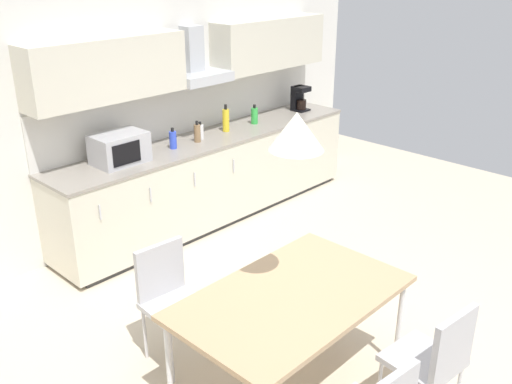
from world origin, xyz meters
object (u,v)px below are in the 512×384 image
at_px(bottle_brown, 197,133).
at_px(chair_far_left, 169,292).
at_px(bottle_yellow, 226,120).
at_px(pendant_lamp, 296,131).
at_px(chair_near_right, 436,356).
at_px(bottle_blue, 173,140).
at_px(bottle_green, 254,116).
at_px(coffee_maker, 299,98).
at_px(bottle_white, 200,132).
at_px(dining_table, 292,300).
at_px(microwave, 120,148).

bearing_deg(bottle_brown, chair_far_left, -136.53).
height_order(bottle_yellow, pendant_lamp, pendant_lamp).
height_order(chair_far_left, chair_near_right, same).
distance_m(bottle_yellow, bottle_blue, 0.77).
bearing_deg(bottle_green, coffee_maker, 0.99).
bearing_deg(bottle_white, bottle_blue, -173.49).
bearing_deg(bottle_green, bottle_white, 179.16).
xyz_separation_m(bottle_brown, dining_table, (-1.25, -2.35, -0.34)).
distance_m(coffee_maker, chair_near_right, 4.21).
bearing_deg(bottle_blue, pendant_lamp, -111.88).
relative_size(bottle_green, bottle_blue, 1.05).
distance_m(chair_far_left, pendant_lamp, 1.57).
relative_size(microwave, chair_far_left, 0.55).
distance_m(chair_far_left, chair_near_right, 1.81).
xyz_separation_m(microwave, bottle_brown, (0.91, -0.03, -0.05)).
xyz_separation_m(bottle_white, pendant_lamp, (-1.34, -2.41, 0.80)).
xyz_separation_m(bottle_blue, chair_far_left, (-1.28, -1.52, -0.49)).
height_order(bottle_green, chair_near_right, bottle_green).
distance_m(dining_table, chair_near_right, 0.92).
relative_size(dining_table, chair_far_left, 1.73).
bearing_deg(microwave, chair_near_right, -90.27).
bearing_deg(pendant_lamp, bottle_brown, 61.90).
xyz_separation_m(microwave, bottle_green, (1.80, 0.01, -0.05)).
distance_m(bottle_white, bottle_blue, 0.40).
distance_m(bottle_yellow, chair_near_right, 3.57).
bearing_deg(pendant_lamp, dining_table, 90.00).
bearing_deg(dining_table, chair_near_right, -68.58).
distance_m(coffee_maker, dining_table, 3.83).
height_order(bottle_brown, bottle_blue, bottle_brown).
bearing_deg(dining_table, coffee_maker, 39.20).
xyz_separation_m(bottle_yellow, bottle_white, (-0.37, -0.00, -0.05)).
relative_size(microwave, chair_near_right, 0.55).
relative_size(coffee_maker, bottle_blue, 1.43).
height_order(bottle_yellow, bottle_brown, bottle_yellow).
height_order(coffee_maker, chair_far_left, coffee_maker).
bearing_deg(bottle_blue, bottle_green, 1.60).
height_order(microwave, bottle_yellow, bottle_yellow).
relative_size(bottle_yellow, chair_far_left, 0.34).
xyz_separation_m(microwave, dining_table, (-0.35, -2.38, -0.38)).
bearing_deg(coffee_maker, dining_table, -140.80).
xyz_separation_m(bottle_brown, chair_near_right, (-0.92, -3.19, -0.50)).
height_order(microwave, coffee_maker, coffee_maker).
relative_size(microwave, coffee_maker, 1.60).
bearing_deg(bottle_blue, chair_far_left, -130.18).
bearing_deg(bottle_white, dining_table, -119.18).
relative_size(bottle_brown, bottle_blue, 1.05).
relative_size(coffee_maker, chair_near_right, 0.34).
distance_m(bottle_blue, chair_near_right, 3.30).
height_order(bottle_brown, chair_near_right, bottle_brown).
bearing_deg(microwave, dining_table, -98.26).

